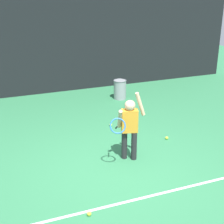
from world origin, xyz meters
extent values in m
plane|color=#2D7247|center=(0.00, 0.00, 0.00)|extent=(20.00, 20.00, 0.00)
cube|color=white|center=(0.00, -0.90, 0.00)|extent=(9.00, 0.05, 0.00)
cube|color=black|center=(0.00, 5.06, 1.78)|extent=(12.06, 0.08, 3.55)
cylinder|color=slate|center=(0.00, 5.12, 1.85)|extent=(0.09, 0.09, 3.70)
cylinder|color=slate|center=(5.88, 5.12, 1.85)|extent=(0.09, 0.09, 3.70)
cylinder|color=#232326|center=(0.30, 0.41, 0.29)|extent=(0.11, 0.11, 0.58)
cylinder|color=#232326|center=(0.46, 0.30, 0.29)|extent=(0.11, 0.11, 0.58)
cube|color=orange|center=(0.38, 0.36, 0.80)|extent=(0.33, 0.25, 0.44)
sphere|color=tan|center=(0.38, 0.36, 1.10)|extent=(0.20, 0.20, 0.20)
cylinder|color=tan|center=(0.57, 0.32, 1.12)|extent=(0.22, 0.12, 0.46)
cylinder|color=tan|center=(0.18, 0.35, 0.87)|extent=(0.14, 0.30, 0.43)
cylinder|color=black|center=(0.07, 0.26, 0.75)|extent=(0.09, 0.24, 0.15)
torus|color=#2666B2|center=(0.01, 0.04, 0.88)|extent=(0.32, 0.23, 0.26)
cylinder|color=gray|center=(1.60, 3.73, 0.28)|extent=(0.36, 0.36, 0.55)
torus|color=#595B60|center=(1.60, 3.73, 0.55)|extent=(0.38, 0.38, 0.02)
sphere|color=#CCE033|center=(-0.87, -1.00, 0.03)|extent=(0.07, 0.07, 0.07)
sphere|color=#CCE033|center=(0.62, 1.96, 0.03)|extent=(0.07, 0.07, 0.07)
sphere|color=#CCE033|center=(1.50, 0.83, 0.03)|extent=(0.07, 0.07, 0.07)
camera|label=1|loc=(-2.05, -4.94, 3.25)|focal=54.07mm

